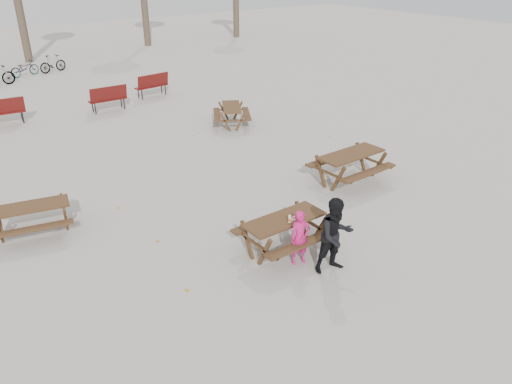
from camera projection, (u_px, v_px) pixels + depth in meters
ground at (283, 250)px, 10.80m from camera, size 80.00×80.00×0.00m
main_picnic_table at (284, 226)px, 10.55m from camera, size 1.80×1.45×0.78m
food_tray at (294, 219)px, 10.41m from camera, size 0.18×0.11×0.03m
bread_roll at (294, 217)px, 10.39m from camera, size 0.14×0.06×0.05m
soda_bottle at (290, 219)px, 10.29m from camera, size 0.07×0.07×0.17m
child at (300, 238)px, 10.11m from camera, size 0.49×0.39×1.18m
adult at (336, 236)px, 9.79m from camera, size 0.88×0.75×1.59m
picnic_table_east at (350, 167)px, 13.82m from camera, size 1.99×1.62×0.84m
picnic_table_north at (33, 220)px, 11.28m from camera, size 1.88×1.64×0.71m
picnic_table_far at (232, 116)px, 18.39m from camera, size 1.98×2.09×0.71m
park_bench_row at (57, 105)px, 19.06m from camera, size 10.28×2.35×1.03m
fallen_leaves at (237, 201)px, 12.87m from camera, size 11.00×11.00×0.01m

